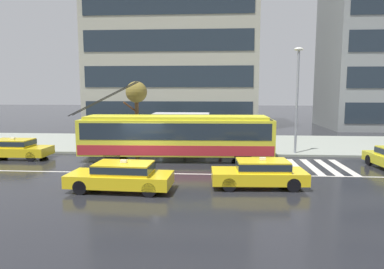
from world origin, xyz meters
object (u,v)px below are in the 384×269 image
taxi_queued_behind_bus (15,148)px  bus_shelter (182,122)px  taxi_oncoming_near (122,175)px  street_lamp (297,92)px  pedestrian_at_shelter (221,127)px  pedestrian_approaching_curb (185,134)px  trolleybus (177,136)px  street_tree_bare (136,94)px  taxi_oncoming_far (260,172)px

taxi_queued_behind_bus → bus_shelter: bearing=19.9°
taxi_oncoming_near → street_lamp: size_ratio=0.66×
pedestrian_at_shelter → pedestrian_approaching_curb: size_ratio=1.18×
trolleybus → street_tree_bare: size_ratio=2.61×
trolleybus → bus_shelter: size_ratio=3.20×
taxi_queued_behind_bus → bus_shelter: bus_shelter is taller
pedestrian_at_shelter → street_lamp: 6.00m
trolleybus → pedestrian_at_shelter: bearing=55.4°
pedestrian_at_shelter → street_lamp: size_ratio=0.28×
bus_shelter → street_lamp: size_ratio=0.57×
taxi_queued_behind_bus → pedestrian_at_shelter: pedestrian_at_shelter is taller
taxi_queued_behind_bus → pedestrian_approaching_curb: size_ratio=2.61×
taxi_oncoming_near → pedestrian_approaching_curb: size_ratio=2.78×
taxi_oncoming_far → street_lamp: (3.38, 8.27, 3.61)m
bus_shelter → pedestrian_approaching_curb: 1.11m
street_lamp → street_tree_bare: 11.52m
taxi_queued_behind_bus → taxi_oncoming_near: (8.89, -6.71, 0.00)m
trolleybus → taxi_oncoming_far: trolleybus is taller
trolleybus → taxi_oncoming_far: 7.59m
trolleybus → pedestrian_at_shelter: 5.04m
taxi_queued_behind_bus → pedestrian_at_shelter: (13.42, 4.46, 1.00)m
street_tree_bare → pedestrian_approaching_curb: bearing=-1.0°
trolleybus → bus_shelter: (-0.03, 3.51, 0.58)m
taxi_oncoming_far → taxi_oncoming_near: (-6.21, -1.00, 0.00)m
trolleybus → pedestrian_approaching_curb: 3.97m
street_lamp → street_tree_bare: size_ratio=1.44×
taxi_oncoming_far → street_lamp: bearing=67.8°
taxi_oncoming_near → street_tree_bare: (-1.80, 11.03, 3.40)m
street_lamp → street_tree_bare: street_lamp is taller
taxi_oncoming_far → pedestrian_at_shelter: pedestrian_at_shelter is taller
taxi_oncoming_far → bus_shelter: size_ratio=1.09×
pedestrian_at_shelter → pedestrian_approaching_curb: pedestrian_at_shelter is taller
bus_shelter → pedestrian_at_shelter: size_ratio=2.03×
pedestrian_approaching_curb → street_lamp: 8.56m
trolleybus → pedestrian_at_shelter: size_ratio=6.50×
bus_shelter → trolleybus: bearing=-89.5°
street_tree_bare → street_lamp: bearing=-8.8°
trolleybus → taxi_queued_behind_bus: (-10.56, -0.31, -0.86)m
taxi_queued_behind_bus → taxi_oncoming_near: 11.14m
pedestrian_at_shelter → taxi_queued_behind_bus: bearing=-161.6°
pedestrian_at_shelter → pedestrian_approaching_curb: 2.77m
pedestrian_at_shelter → street_tree_bare: street_tree_bare is taller
taxi_oncoming_near → street_lamp: bearing=44.0°
pedestrian_approaching_curb → taxi_oncoming_far: bearing=-66.3°
trolleybus → taxi_oncoming_far: bearing=-52.9°
trolleybus → taxi_queued_behind_bus: 10.60m
taxi_queued_behind_bus → pedestrian_at_shelter: 14.17m
pedestrian_approaching_curb → street_tree_bare: size_ratio=0.34×
pedestrian_at_shelter → pedestrian_approaching_curb: (-2.70, -0.20, -0.57)m
taxi_oncoming_near → bus_shelter: bearing=81.2°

